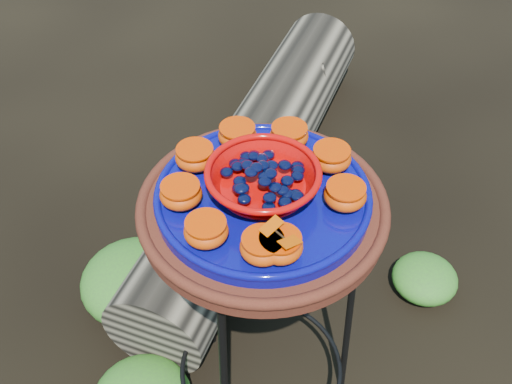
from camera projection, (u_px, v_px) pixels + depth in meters
plant_stand at (262, 322)px, 1.47m from camera, size 0.44×0.44×0.70m
terracotta_saucer at (263, 210)px, 1.21m from camera, size 0.46×0.46×0.04m
cobalt_plate at (263, 198)px, 1.19m from camera, size 0.40×0.40×0.03m
red_bowl at (263, 182)px, 1.16m from camera, size 0.20×0.20×0.06m
glass_gems at (263, 165)px, 1.13m from camera, size 0.15×0.15×0.03m
orange_half_0 at (280, 246)px, 1.06m from camera, size 0.08×0.08×0.04m
orange_half_1 at (345, 195)px, 1.15m from camera, size 0.08×0.08×0.04m
orange_half_2 at (331, 158)px, 1.22m from camera, size 0.08×0.08×0.04m
orange_half_3 at (289, 136)px, 1.27m from camera, size 0.08×0.08×0.04m
orange_half_4 at (237, 135)px, 1.27m from camera, size 0.08×0.08×0.04m
orange_half_5 at (195, 157)px, 1.22m from camera, size 0.08×0.08×0.04m
orange_half_6 at (181, 194)px, 1.15m from camera, size 0.08×0.08×0.04m
orange_half_7 at (206, 231)px, 1.08m from camera, size 0.08×0.08×0.04m
orange_half_8 at (263, 247)px, 1.06m from camera, size 0.08×0.08×0.04m
butterfly at (281, 235)px, 1.04m from camera, size 0.08×0.06×0.01m
driftwood_log at (256, 158)px, 2.19m from camera, size 1.53×1.15×0.29m
foliage_right at (425, 278)px, 1.94m from camera, size 0.20×0.20×0.10m
foliage_back at (135, 280)px, 1.89m from camera, size 0.32×0.32×0.16m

